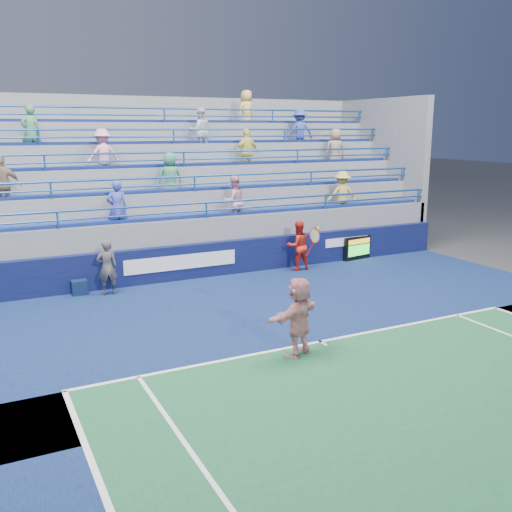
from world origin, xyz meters
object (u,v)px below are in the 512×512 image
serve_speed_board (358,248)px  line_judge (107,268)px  judge_chair (79,286)px  ball_girl (298,246)px  tennis_player (298,316)px

serve_speed_board → line_judge: 9.06m
judge_chair → ball_girl: (7.05, -0.31, 0.58)m
judge_chair → ball_girl: 7.08m
line_judge → ball_girl: size_ratio=0.96×
ball_girl → tennis_player: bearing=62.8°
serve_speed_board → ball_girl: ball_girl is taller
tennis_player → ball_girl: 7.35m
tennis_player → line_judge: bearing=112.4°
serve_speed_board → line_judge: (-9.04, -0.46, 0.37)m
judge_chair → tennis_player: size_ratio=0.28×
tennis_player → line_judge: (-2.57, 6.24, -0.05)m
line_judge → ball_girl: bearing=-176.6°
ball_girl → line_judge: bearing=4.1°
tennis_player → ball_girl: (3.74, 6.33, -0.02)m
line_judge → ball_girl: (6.31, 0.08, 0.03)m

